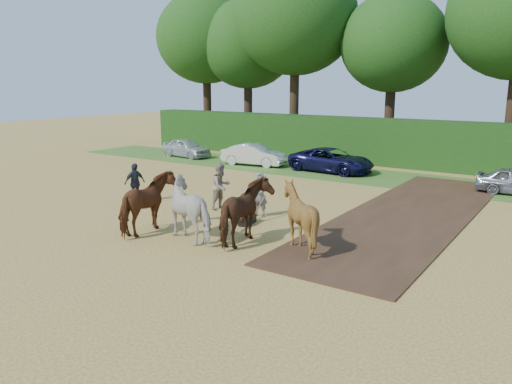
{
  "coord_description": "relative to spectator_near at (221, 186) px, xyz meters",
  "views": [
    {
      "loc": [
        7.26,
        -12.75,
        5.26
      ],
      "look_at": [
        -2.54,
        1.77,
        1.4
      ],
      "focal_mm": 35.0,
      "sensor_mm": 36.0,
      "label": 1
    }
  ],
  "objects": [
    {
      "name": "treeline",
      "position": [
        3.77,
        18.21,
        7.99
      ],
      "size": [
        48.7,
        10.6,
        14.21
      ],
      "color": "#382616",
      "rests_on": "ground"
    },
    {
      "name": "spectator_far",
      "position": [
        -3.96,
        -1.18,
        -0.1
      ],
      "size": [
        0.59,
        1.09,
        1.76
      ],
      "primitive_type": "imported",
      "rotation": [
        0.0,
        0.0,
        1.41
      ],
      "color": "#252A32",
      "rests_on": "ground"
    },
    {
      "name": "grass_verge",
      "position": [
        5.47,
        10.53,
        -0.96
      ],
      "size": [
        50.0,
        5.0,
        0.03
      ],
      "primitive_type": "cube",
      "color": "#38601E",
      "rests_on": "ground"
    },
    {
      "name": "hedgerow",
      "position": [
        5.47,
        15.03,
        0.52
      ],
      "size": [
        46.0,
        1.6,
        3.0
      ],
      "primitive_type": "cube",
      "color": "#14380F",
      "rests_on": "ground"
    },
    {
      "name": "spectator_near",
      "position": [
        0.0,
        0.0,
        0.0
      ],
      "size": [
        0.88,
        1.05,
        1.95
      ],
      "primitive_type": "imported",
      "rotation": [
        0.0,
        0.0,
        1.42
      ],
      "color": "#B6A68F",
      "rests_on": "ground"
    },
    {
      "name": "earth_strip",
      "position": [
        6.97,
        3.53,
        -0.95
      ],
      "size": [
        4.5,
        17.0,
        0.05
      ],
      "primitive_type": "cube",
      "color": "#472D1C",
      "rests_on": "ground"
    },
    {
      "name": "plough_team",
      "position": [
        2.66,
        -3.4,
        0.08
      ],
      "size": [
        7.12,
        5.69,
        2.13
      ],
      "color": "brown",
      "rests_on": "ground"
    },
    {
      "name": "parked_cars",
      "position": [
        6.62,
        10.43,
        -0.27
      ],
      "size": [
        36.95,
        3.34,
        1.49
      ],
      "color": "silver",
      "rests_on": "ground"
    },
    {
      "name": "ground",
      "position": [
        5.47,
        -3.47,
        -0.98
      ],
      "size": [
        120.0,
        120.0,
        0.0
      ],
      "primitive_type": "plane",
      "color": "gold",
      "rests_on": "ground"
    }
  ]
}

